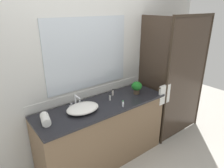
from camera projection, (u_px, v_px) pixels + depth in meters
name	position (u px, v px, depth m)	size (l,w,h in m)	color
ground_plane	(104.00, 159.00, 2.98)	(8.00, 8.00, 0.00)	#B7B2A8
wall_back_with_mirror	(88.00, 69.00, 2.76)	(4.40, 0.06, 2.60)	silver
vanity_cabinet	(103.00, 133.00, 2.82)	(1.80, 0.58, 0.90)	brown
shower_enclosure	(176.00, 79.00, 3.20)	(1.20, 0.59, 2.00)	#2D2319
sink_basin	(83.00, 108.00, 2.47)	(0.41, 0.31, 0.08)	white
faucet	(76.00, 102.00, 2.59)	(0.17, 0.15, 0.16)	silver
potted_plant	(137.00, 87.00, 2.94)	(0.15, 0.15, 0.18)	#473828
amenity_bottle_lotion	(110.00, 97.00, 2.75)	(0.02, 0.02, 0.10)	white
amenity_bottle_conditioner	(113.00, 92.00, 2.91)	(0.03, 0.03, 0.09)	silver
amenity_bottle_shampoo	(123.00, 104.00, 2.58)	(0.03, 0.03, 0.08)	silver
rolled_towel_near_edge	(45.00, 119.00, 2.21)	(0.10, 0.10, 0.20)	white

